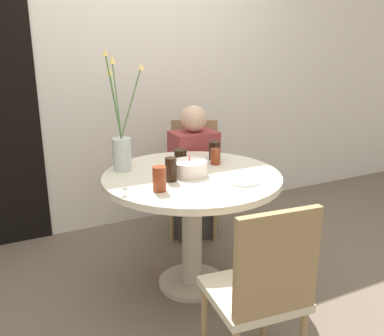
{
  "coord_description": "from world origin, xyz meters",
  "views": [
    {
      "loc": [
        -1.09,
        -2.2,
        1.56
      ],
      "look_at": [
        0.0,
        0.0,
        0.8
      ],
      "focal_mm": 40.0,
      "sensor_mm": 36.0,
      "label": 1
    }
  ],
  "objects_px": {
    "flower_vase": "(121,144)",
    "chair_left_flank": "(262,287)",
    "chair_right_flank": "(194,170)",
    "drink_glass_3": "(180,158)",
    "drink_glass_1": "(215,156)",
    "drink_glass_4": "(214,151)",
    "person_guest": "(194,177)",
    "birthday_cake": "(190,168)",
    "drink_glass_0": "(171,169)",
    "drink_glass_2": "(159,179)",
    "side_plate": "(244,181)"
  },
  "relations": [
    {
      "from": "chair_right_flank",
      "to": "flower_vase",
      "type": "bearing_deg",
      "value": -118.92
    },
    {
      "from": "drink_glass_0",
      "to": "drink_glass_2",
      "type": "bearing_deg",
      "value": -134.36
    },
    {
      "from": "drink_glass_2",
      "to": "drink_glass_3",
      "type": "distance_m",
      "value": 0.48
    },
    {
      "from": "drink_glass_4",
      "to": "birthday_cake",
      "type": "bearing_deg",
      "value": -142.27
    },
    {
      "from": "drink_glass_2",
      "to": "chair_right_flank",
      "type": "bearing_deg",
      "value": 54.31
    },
    {
      "from": "drink_glass_0",
      "to": "drink_glass_1",
      "type": "distance_m",
      "value": 0.43
    },
    {
      "from": "drink_glass_4",
      "to": "person_guest",
      "type": "relative_size",
      "value": 0.12
    },
    {
      "from": "flower_vase",
      "to": "chair_left_flank",
      "type": "bearing_deg",
      "value": -77.38
    },
    {
      "from": "drink_glass_0",
      "to": "flower_vase",
      "type": "bearing_deg",
      "value": 118.68
    },
    {
      "from": "flower_vase",
      "to": "drink_glass_3",
      "type": "height_order",
      "value": "flower_vase"
    },
    {
      "from": "person_guest",
      "to": "drink_glass_0",
      "type": "bearing_deg",
      "value": -125.48
    },
    {
      "from": "drink_glass_0",
      "to": "drink_glass_3",
      "type": "relative_size",
      "value": 1.31
    },
    {
      "from": "flower_vase",
      "to": "drink_glass_4",
      "type": "bearing_deg",
      "value": -4.99
    },
    {
      "from": "flower_vase",
      "to": "drink_glass_4",
      "type": "distance_m",
      "value": 0.64
    },
    {
      "from": "drink_glass_1",
      "to": "drink_glass_4",
      "type": "distance_m",
      "value": 0.11
    },
    {
      "from": "drink_glass_3",
      "to": "drink_glass_0",
      "type": "bearing_deg",
      "value": -125.35
    },
    {
      "from": "chair_right_flank",
      "to": "drink_glass_2",
      "type": "height_order",
      "value": "chair_right_flank"
    },
    {
      "from": "drink_glass_2",
      "to": "flower_vase",
      "type": "bearing_deg",
      "value": 97.68
    },
    {
      "from": "drink_glass_0",
      "to": "birthday_cake",
      "type": "bearing_deg",
      "value": 19.21
    },
    {
      "from": "side_plate",
      "to": "person_guest",
      "type": "bearing_deg",
      "value": 81.98
    },
    {
      "from": "chair_right_flank",
      "to": "drink_glass_0",
      "type": "distance_m",
      "value": 1.06
    },
    {
      "from": "drink_glass_0",
      "to": "drink_glass_4",
      "type": "relative_size",
      "value": 1.13
    },
    {
      "from": "birthday_cake",
      "to": "flower_vase",
      "type": "bearing_deg",
      "value": 139.18
    },
    {
      "from": "drink_glass_0",
      "to": "drink_glass_1",
      "type": "bearing_deg",
      "value": 24.37
    },
    {
      "from": "drink_glass_3",
      "to": "chair_left_flank",
      "type": "bearing_deg",
      "value": -95.41
    },
    {
      "from": "drink_glass_3",
      "to": "person_guest",
      "type": "xyz_separation_m",
      "value": [
        0.32,
        0.44,
        -0.31
      ]
    },
    {
      "from": "flower_vase",
      "to": "drink_glass_3",
      "type": "xyz_separation_m",
      "value": [
        0.36,
        -0.09,
        -0.11
      ]
    },
    {
      "from": "chair_left_flank",
      "to": "drink_glass_1",
      "type": "distance_m",
      "value": 1.09
    },
    {
      "from": "side_plate",
      "to": "drink_glass_2",
      "type": "bearing_deg",
      "value": 170.76
    },
    {
      "from": "chair_left_flank",
      "to": "drink_glass_0",
      "type": "distance_m",
      "value": 0.88
    },
    {
      "from": "birthday_cake",
      "to": "flower_vase",
      "type": "xyz_separation_m",
      "value": [
        -0.33,
        0.28,
        0.12
      ]
    },
    {
      "from": "drink_glass_1",
      "to": "drink_glass_3",
      "type": "xyz_separation_m",
      "value": [
        -0.22,
        0.07,
        0.0
      ]
    },
    {
      "from": "chair_left_flank",
      "to": "chair_right_flank",
      "type": "bearing_deg",
      "value": -100.85
    },
    {
      "from": "chair_left_flank",
      "to": "birthday_cake",
      "type": "relative_size",
      "value": 4.29
    },
    {
      "from": "chair_right_flank",
      "to": "chair_left_flank",
      "type": "bearing_deg",
      "value": -79.15
    },
    {
      "from": "chair_left_flank",
      "to": "drink_glass_2",
      "type": "bearing_deg",
      "value": -68.47
    },
    {
      "from": "drink_glass_1",
      "to": "person_guest",
      "type": "xyz_separation_m",
      "value": [
        0.1,
        0.51,
        -0.31
      ]
    },
    {
      "from": "chair_right_flank",
      "to": "drink_glass_1",
      "type": "xyz_separation_m",
      "value": [
        -0.17,
        -0.66,
        0.3
      ]
    },
    {
      "from": "birthday_cake",
      "to": "person_guest",
      "type": "relative_size",
      "value": 0.2
    },
    {
      "from": "birthday_cake",
      "to": "drink_glass_0",
      "type": "xyz_separation_m",
      "value": [
        -0.15,
        -0.05,
        0.03
      ]
    },
    {
      "from": "drink_glass_1",
      "to": "drink_glass_3",
      "type": "bearing_deg",
      "value": 162.26
    },
    {
      "from": "chair_left_flank",
      "to": "drink_glass_2",
      "type": "height_order",
      "value": "chair_left_flank"
    },
    {
      "from": "chair_left_flank",
      "to": "drink_glass_4",
      "type": "distance_m",
      "value": 1.2
    },
    {
      "from": "flower_vase",
      "to": "person_guest",
      "type": "distance_m",
      "value": 0.88
    },
    {
      "from": "flower_vase",
      "to": "drink_glass_1",
      "type": "relative_size",
      "value": 7.01
    },
    {
      "from": "flower_vase",
      "to": "side_plate",
      "type": "xyz_separation_m",
      "value": [
        0.55,
        -0.54,
        -0.16
      ]
    },
    {
      "from": "birthday_cake",
      "to": "side_plate",
      "type": "xyz_separation_m",
      "value": [
        0.22,
        -0.25,
        -0.04
      ]
    },
    {
      "from": "chair_left_flank",
      "to": "drink_glass_3",
      "type": "relative_size",
      "value": 8.54
    },
    {
      "from": "chair_right_flank",
      "to": "drink_glass_4",
      "type": "xyz_separation_m",
      "value": [
        -0.12,
        -0.55,
        0.31
      ]
    },
    {
      "from": "chair_left_flank",
      "to": "side_plate",
      "type": "relative_size",
      "value": 4.79
    }
  ]
}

